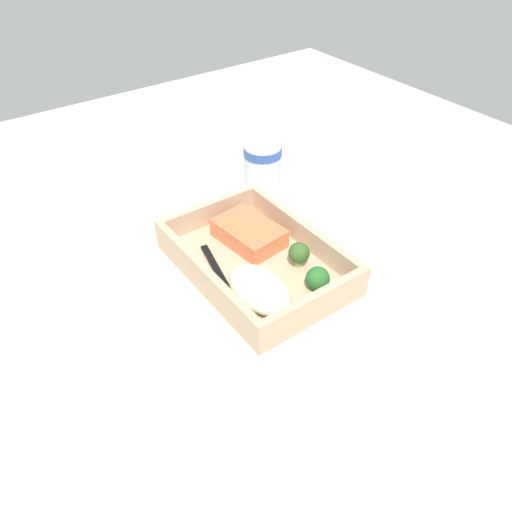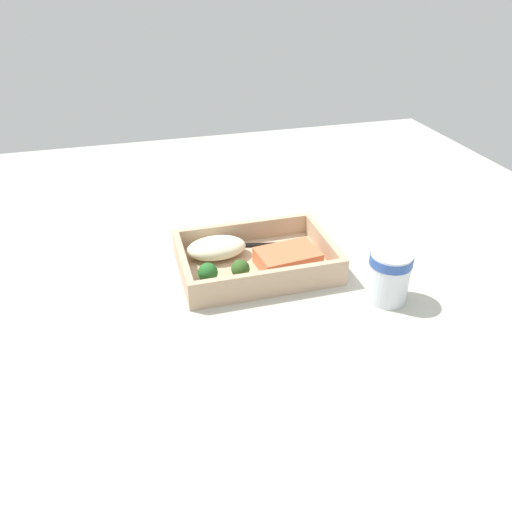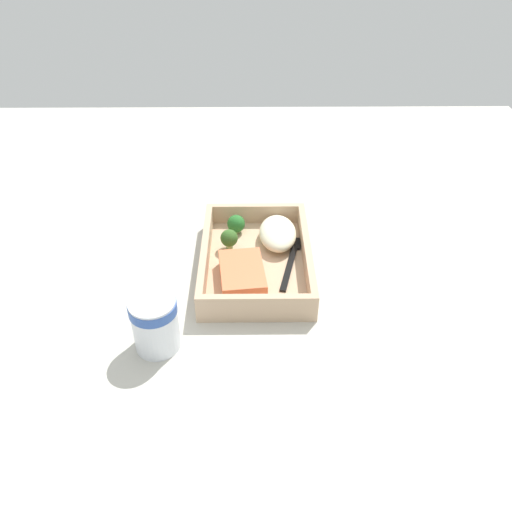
% 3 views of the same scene
% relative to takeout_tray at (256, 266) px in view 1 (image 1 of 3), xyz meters
% --- Properties ---
extents(ground_plane, '(1.60, 1.60, 0.02)m').
position_rel_takeout_tray_xyz_m(ground_plane, '(0.00, 0.00, -0.02)').
color(ground_plane, '#B8B5A9').
extents(takeout_tray, '(0.28, 0.20, 0.01)m').
position_rel_takeout_tray_xyz_m(takeout_tray, '(0.00, 0.00, 0.00)').
color(takeout_tray, tan).
rests_on(takeout_tray, ground_plane).
extents(tray_rim, '(0.28, 0.20, 0.04)m').
position_rel_takeout_tray_xyz_m(tray_rim, '(0.00, 0.00, 0.03)').
color(tray_rim, tan).
rests_on(tray_rim, takeout_tray).
extents(salmon_fillet, '(0.12, 0.09, 0.03)m').
position_rel_takeout_tray_xyz_m(salmon_fillet, '(-0.05, 0.02, 0.02)').
color(salmon_fillet, '#E17045').
rests_on(salmon_fillet, takeout_tray).
extents(mashed_potatoes, '(0.11, 0.07, 0.04)m').
position_rel_takeout_tray_xyz_m(mashed_potatoes, '(0.07, -0.04, 0.03)').
color(mashed_potatoes, beige).
rests_on(mashed_potatoes, takeout_tray).
extents(broccoli_floret_1, '(0.04, 0.04, 0.04)m').
position_rel_takeout_tray_xyz_m(broccoli_floret_1, '(0.10, 0.04, 0.03)').
color(broccoli_floret_1, '#87A95C').
rests_on(broccoli_floret_1, takeout_tray).
extents(broccoli_floret_2, '(0.03, 0.03, 0.04)m').
position_rel_takeout_tray_xyz_m(broccoli_floret_2, '(0.04, 0.05, 0.03)').
color(broccoli_floret_2, '#87A768').
rests_on(broccoli_floret_2, takeout_tray).
extents(fork, '(0.16, 0.05, 0.00)m').
position_rel_takeout_tray_xyz_m(fork, '(0.01, -0.07, 0.01)').
color(fork, black).
rests_on(fork, takeout_tray).
extents(paper_cup, '(0.07, 0.07, 0.09)m').
position_rel_takeout_tray_xyz_m(paper_cup, '(-0.19, 0.15, 0.04)').
color(paper_cup, silver).
rests_on(paper_cup, ground_plane).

